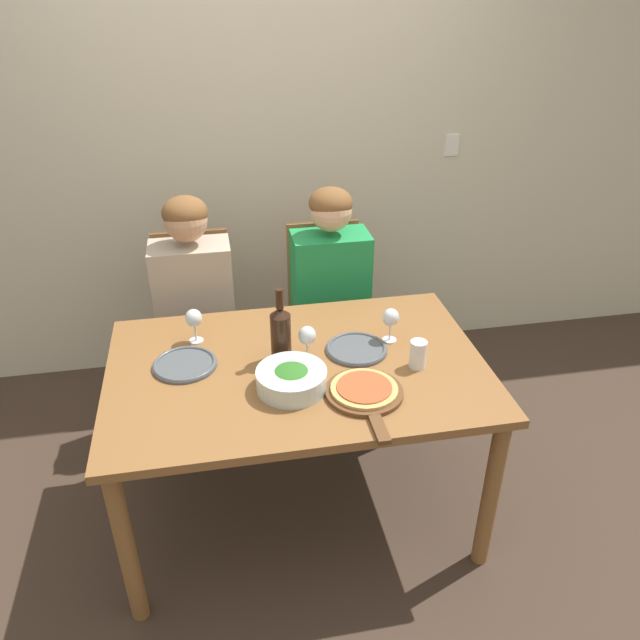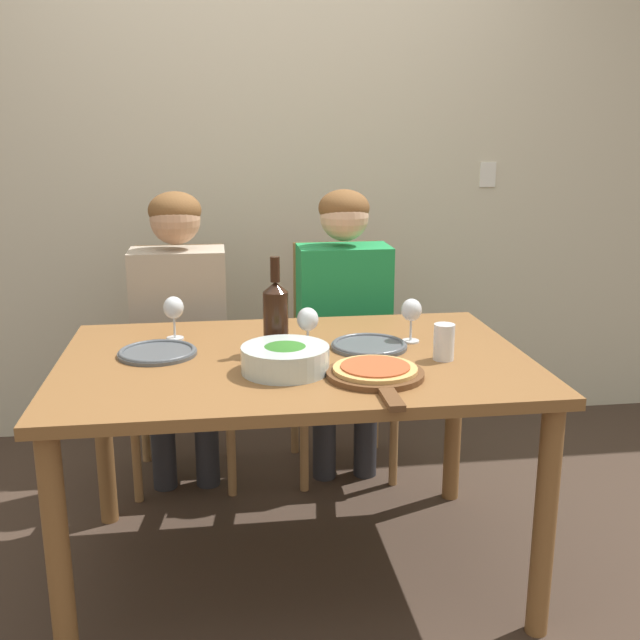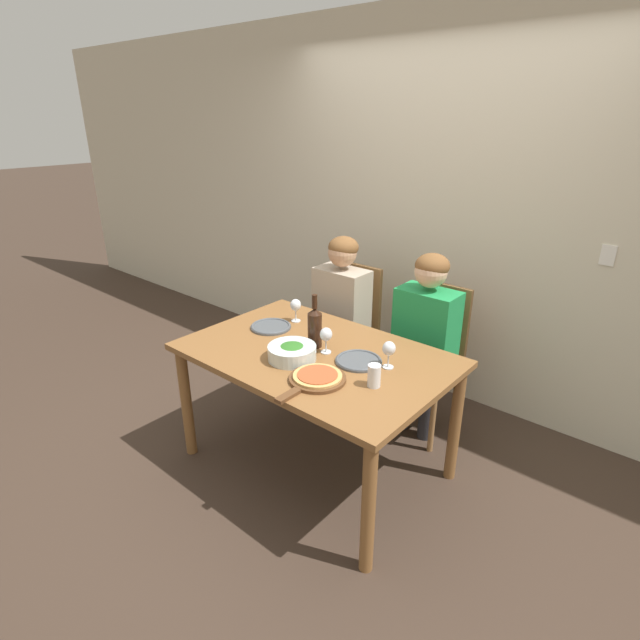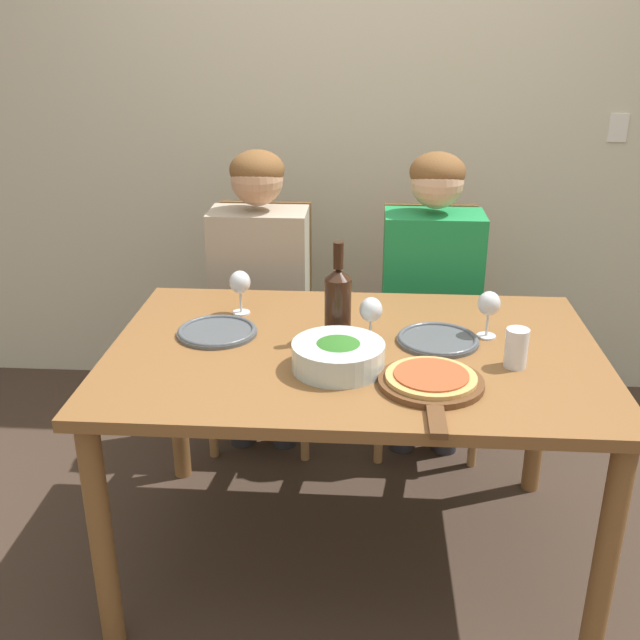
{
  "view_description": "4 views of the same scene",
  "coord_description": "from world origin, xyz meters",
  "px_view_note": "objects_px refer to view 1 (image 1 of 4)",
  "views": [
    {
      "loc": [
        -0.29,
        -2.02,
        2.16
      ],
      "look_at": [
        0.11,
        0.1,
        0.91
      ],
      "focal_mm": 35.0,
      "sensor_mm": 36.0,
      "label": 1
    },
    {
      "loc": [
        -0.23,
        -2.27,
        1.49
      ],
      "look_at": [
        0.09,
        0.09,
        0.86
      ],
      "focal_mm": 42.0,
      "sensor_mm": 36.0,
      "label": 2
    },
    {
      "loc": [
        1.65,
        -1.9,
        2.02
      ],
      "look_at": [
        0.02,
        0.01,
        0.97
      ],
      "focal_mm": 28.0,
      "sensor_mm": 36.0,
      "label": 3
    },
    {
      "loc": [
        0.03,
        -2.07,
        1.71
      ],
      "look_at": [
        -0.11,
        0.06,
        0.83
      ],
      "focal_mm": 42.0,
      "sensor_mm": 36.0,
      "label": 4
    }
  ],
  "objects_px": {
    "wine_bottle": "(281,332)",
    "broccoli_bowl": "(291,379)",
    "wine_glass_left": "(194,320)",
    "dinner_plate_left": "(185,364)",
    "chair_left": "(198,322)",
    "water_tumbler": "(418,354)",
    "chair_right": "(326,311)",
    "person_woman": "(194,295)",
    "pizza_on_board": "(365,392)",
    "dinner_plate_right": "(356,349)",
    "wine_glass_right": "(391,319)",
    "person_man": "(331,284)",
    "wine_glass_centre": "(307,337)"
  },
  "relations": [
    {
      "from": "broccoli_bowl",
      "to": "pizza_on_board",
      "type": "distance_m",
      "value": 0.28
    },
    {
      "from": "dinner_plate_right",
      "to": "wine_glass_left",
      "type": "bearing_deg",
      "value": 163.07
    },
    {
      "from": "broccoli_bowl",
      "to": "pizza_on_board",
      "type": "bearing_deg",
      "value": -20.37
    },
    {
      "from": "water_tumbler",
      "to": "wine_glass_right",
      "type": "bearing_deg",
      "value": 104.2
    },
    {
      "from": "chair_right",
      "to": "wine_glass_centre",
      "type": "relative_size",
      "value": 6.55
    },
    {
      "from": "wine_glass_left",
      "to": "wine_glass_centre",
      "type": "relative_size",
      "value": 1.0
    },
    {
      "from": "wine_bottle",
      "to": "pizza_on_board",
      "type": "distance_m",
      "value": 0.41
    },
    {
      "from": "wine_bottle",
      "to": "water_tumbler",
      "type": "xyz_separation_m",
      "value": [
        0.52,
        -0.15,
        -0.07
      ]
    },
    {
      "from": "chair_right",
      "to": "dinner_plate_left",
      "type": "bearing_deg",
      "value": -133.35
    },
    {
      "from": "pizza_on_board",
      "to": "wine_glass_right",
      "type": "height_order",
      "value": "wine_glass_right"
    },
    {
      "from": "dinner_plate_right",
      "to": "wine_glass_right",
      "type": "xyz_separation_m",
      "value": [
        0.15,
        0.05,
        0.1
      ]
    },
    {
      "from": "broccoli_bowl",
      "to": "wine_glass_centre",
      "type": "xyz_separation_m",
      "value": [
        0.09,
        0.18,
        0.06
      ]
    },
    {
      "from": "wine_glass_left",
      "to": "water_tumbler",
      "type": "xyz_separation_m",
      "value": [
        0.85,
        -0.35,
        -0.05
      ]
    },
    {
      "from": "pizza_on_board",
      "to": "wine_glass_left",
      "type": "xyz_separation_m",
      "value": [
        -0.6,
        0.5,
        0.09
      ]
    },
    {
      "from": "wine_glass_right",
      "to": "wine_glass_left",
      "type": "bearing_deg",
      "value": 169.7
    },
    {
      "from": "wine_glass_right",
      "to": "chair_left",
      "type": "bearing_deg",
      "value": 137.81
    },
    {
      "from": "chair_left",
      "to": "broccoli_bowl",
      "type": "distance_m",
      "value": 1.08
    },
    {
      "from": "dinner_plate_left",
      "to": "wine_glass_centre",
      "type": "xyz_separation_m",
      "value": [
        0.48,
        -0.04,
        0.1
      ]
    },
    {
      "from": "dinner_plate_right",
      "to": "wine_glass_centre",
      "type": "relative_size",
      "value": 1.67
    },
    {
      "from": "person_man",
      "to": "chair_left",
      "type": "bearing_deg",
      "value": 170.27
    },
    {
      "from": "broccoli_bowl",
      "to": "chair_right",
      "type": "bearing_deg",
      "value": 71.56
    },
    {
      "from": "person_woman",
      "to": "pizza_on_board",
      "type": "relative_size",
      "value": 2.88
    },
    {
      "from": "wine_glass_centre",
      "to": "water_tumbler",
      "type": "relative_size",
      "value": 1.31
    },
    {
      "from": "pizza_on_board",
      "to": "wine_glass_left",
      "type": "distance_m",
      "value": 0.79
    },
    {
      "from": "person_man",
      "to": "dinner_plate_left",
      "type": "height_order",
      "value": "person_man"
    },
    {
      "from": "wine_glass_left",
      "to": "pizza_on_board",
      "type": "bearing_deg",
      "value": -39.51
    },
    {
      "from": "wine_glass_right",
      "to": "water_tumbler",
      "type": "bearing_deg",
      "value": -75.8
    },
    {
      "from": "wine_glass_left",
      "to": "wine_glass_centre",
      "type": "distance_m",
      "value": 0.49
    },
    {
      "from": "wine_bottle",
      "to": "broccoli_bowl",
      "type": "bearing_deg",
      "value": -86.93
    },
    {
      "from": "person_man",
      "to": "wine_bottle",
      "type": "relative_size",
      "value": 3.92
    },
    {
      "from": "wine_glass_centre",
      "to": "dinner_plate_right",
      "type": "bearing_deg",
      "value": 6.91
    },
    {
      "from": "chair_left",
      "to": "pizza_on_board",
      "type": "height_order",
      "value": "chair_left"
    },
    {
      "from": "chair_left",
      "to": "water_tumbler",
      "type": "distance_m",
      "value": 1.3
    },
    {
      "from": "person_woman",
      "to": "broccoli_bowl",
      "type": "distance_m",
      "value": 0.94
    },
    {
      "from": "wine_bottle",
      "to": "wine_glass_right",
      "type": "height_order",
      "value": "wine_bottle"
    },
    {
      "from": "person_woman",
      "to": "water_tumbler",
      "type": "height_order",
      "value": "person_woman"
    },
    {
      "from": "chair_right",
      "to": "dinner_plate_right",
      "type": "xyz_separation_m",
      "value": [
        -0.03,
        -0.78,
        0.25
      ]
    },
    {
      "from": "dinner_plate_right",
      "to": "pizza_on_board",
      "type": "distance_m",
      "value": 0.3
    },
    {
      "from": "chair_right",
      "to": "water_tumbler",
      "type": "xyz_separation_m",
      "value": [
        0.18,
        -0.94,
        0.3
      ]
    },
    {
      "from": "broccoli_bowl",
      "to": "pizza_on_board",
      "type": "xyz_separation_m",
      "value": [
        0.26,
        -0.1,
        -0.03
      ]
    },
    {
      "from": "wine_bottle",
      "to": "broccoli_bowl",
      "type": "relative_size",
      "value": 1.19
    },
    {
      "from": "person_woman",
      "to": "wine_glass_left",
      "type": "relative_size",
      "value": 8.18
    },
    {
      "from": "broccoli_bowl",
      "to": "wine_glass_left",
      "type": "distance_m",
      "value": 0.53
    },
    {
      "from": "wine_glass_left",
      "to": "dinner_plate_left",
      "type": "bearing_deg",
      "value": -104.66
    },
    {
      "from": "chair_left",
      "to": "person_man",
      "type": "distance_m",
      "value": 0.72
    },
    {
      "from": "chair_right",
      "to": "dinner_plate_left",
      "type": "height_order",
      "value": "chair_right"
    },
    {
      "from": "pizza_on_board",
      "to": "wine_glass_right",
      "type": "bearing_deg",
      "value": 60.83
    },
    {
      "from": "chair_left",
      "to": "wine_glass_left",
      "type": "relative_size",
      "value": 6.55
    },
    {
      "from": "water_tumbler",
      "to": "chair_left",
      "type": "bearing_deg",
      "value": 132.47
    },
    {
      "from": "person_woman",
      "to": "dinner_plate_left",
      "type": "height_order",
      "value": "person_woman"
    }
  ]
}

